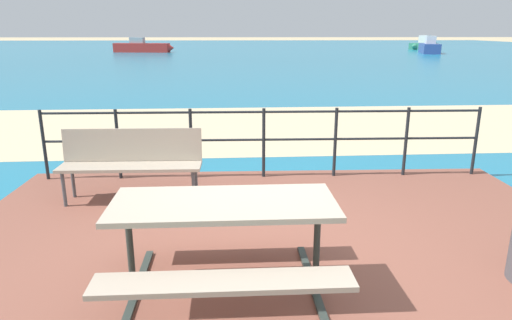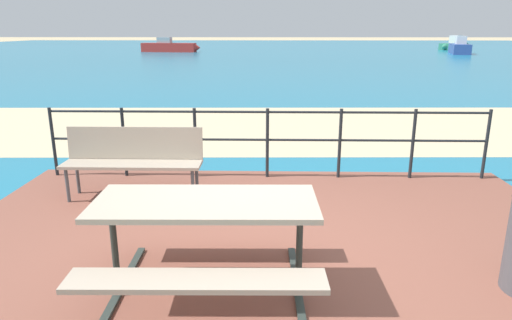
{
  "view_description": "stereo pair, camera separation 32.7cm",
  "coord_description": "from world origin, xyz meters",
  "px_view_note": "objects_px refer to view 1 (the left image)",
  "views": [
    {
      "loc": [
        -0.33,
        -3.63,
        2.03
      ],
      "look_at": [
        -0.14,
        1.56,
        0.53
      ],
      "focal_mm": 31.8,
      "sensor_mm": 36.0,
      "label": 1
    },
    {
      "loc": [
        -0.01,
        -3.64,
        2.03
      ],
      "look_at": [
        -0.14,
        1.56,
        0.53
      ],
      "focal_mm": 31.8,
      "sensor_mm": 36.0,
      "label": 2
    }
  ],
  "objects_px": {
    "picnic_table": "(224,225)",
    "park_bench": "(132,158)",
    "boat_near": "(429,47)",
    "boat_mid": "(143,47)",
    "boat_far": "(423,45)"
  },
  "relations": [
    {
      "from": "picnic_table",
      "to": "boat_near",
      "type": "relative_size",
      "value": 0.34
    },
    {
      "from": "park_bench",
      "to": "boat_mid",
      "type": "bearing_deg",
      "value": 101.2
    },
    {
      "from": "park_bench",
      "to": "boat_mid",
      "type": "relative_size",
      "value": 0.29
    },
    {
      "from": "boat_far",
      "to": "boat_mid",
      "type": "bearing_deg",
      "value": -32.77
    },
    {
      "from": "boat_near",
      "to": "boat_far",
      "type": "distance_m",
      "value": 8.95
    },
    {
      "from": "boat_far",
      "to": "picnic_table",
      "type": "bearing_deg",
      "value": 21.81
    },
    {
      "from": "picnic_table",
      "to": "park_bench",
      "type": "xyz_separation_m",
      "value": [
        -1.16,
        2.14,
        -0.08
      ]
    },
    {
      "from": "picnic_table",
      "to": "boat_far",
      "type": "relative_size",
      "value": 0.43
    },
    {
      "from": "park_bench",
      "to": "boat_near",
      "type": "bearing_deg",
      "value": 62.87
    },
    {
      "from": "picnic_table",
      "to": "park_bench",
      "type": "distance_m",
      "value": 2.43
    },
    {
      "from": "park_bench",
      "to": "boat_far",
      "type": "height_order",
      "value": "boat_far"
    },
    {
      "from": "boat_mid",
      "to": "boat_far",
      "type": "relative_size",
      "value": 1.45
    },
    {
      "from": "park_bench",
      "to": "boat_near",
      "type": "relative_size",
      "value": 0.34
    },
    {
      "from": "picnic_table",
      "to": "park_bench",
      "type": "relative_size",
      "value": 1.01
    },
    {
      "from": "boat_mid",
      "to": "boat_far",
      "type": "xyz_separation_m",
      "value": [
        28.24,
        6.06,
        -0.02
      ]
    }
  ]
}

